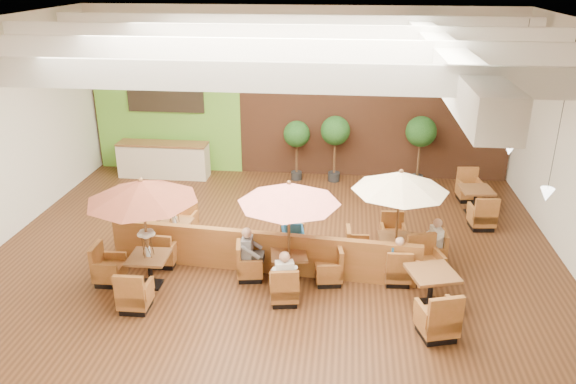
# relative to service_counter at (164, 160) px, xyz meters

# --- Properties ---
(room) EXTENTS (14.04, 14.00, 5.52)m
(room) POSITION_rel_service_counter_xyz_m (4.65, -3.88, 3.05)
(room) COLOR #381E0F
(room) RESTS_ON ground
(service_counter) EXTENTS (3.00, 0.75, 1.18)m
(service_counter) POSITION_rel_service_counter_xyz_m (0.00, 0.00, 0.00)
(service_counter) COLOR beige
(service_counter) RESTS_ON ground
(booth_divider) EXTENTS (7.26, 0.77, 1.01)m
(booth_divider) POSITION_rel_service_counter_xyz_m (4.22, -5.88, -0.08)
(booth_divider) COLOR brown
(booth_divider) RESTS_ON ground
(table_0) EXTENTS (2.45, 2.51, 2.58)m
(table_0) POSITION_rel_service_counter_xyz_m (1.80, -6.78, 1.26)
(table_0) COLOR brown
(table_0) RESTS_ON ground
(table_1) EXTENTS (2.45, 2.45, 2.44)m
(table_1) POSITION_rel_service_counter_xyz_m (4.90, -6.25, 1.09)
(table_1) COLOR brown
(table_1) RESTS_ON ground
(table_2) EXTENTS (2.36, 2.36, 2.41)m
(table_2) POSITION_rel_service_counter_xyz_m (7.33, -5.20, 1.07)
(table_2) COLOR brown
(table_2) RESTS_ON ground
(table_3) EXTENTS (1.59, 2.34, 1.46)m
(table_3) POSITION_rel_service_counter_xyz_m (1.67, -4.94, -0.14)
(table_3) COLOR brown
(table_3) RESTS_ON ground
(table_4) EXTENTS (1.16, 2.92, 1.04)m
(table_4) POSITION_rel_service_counter_xyz_m (7.94, -6.93, -0.19)
(table_4) COLOR brown
(table_4) RESTS_ON ground
(table_5) EXTENTS (0.96, 2.64, 0.97)m
(table_5) POSITION_rel_service_counter_xyz_m (9.80, -1.99, -0.21)
(table_5) COLOR brown
(table_5) RESTS_ON ground
(topiary_0) EXTENTS (0.86, 0.86, 2.00)m
(topiary_0) POSITION_rel_service_counter_xyz_m (4.46, 0.20, 0.91)
(topiary_0) COLOR black
(topiary_0) RESTS_ON ground
(topiary_1) EXTENTS (0.94, 0.94, 2.19)m
(topiary_1) POSITION_rel_service_counter_xyz_m (5.70, 0.20, 1.05)
(topiary_1) COLOR black
(topiary_1) RESTS_ON ground
(topiary_2) EXTENTS (0.97, 0.97, 2.26)m
(topiary_2) POSITION_rel_service_counter_xyz_m (8.39, 0.20, 1.10)
(topiary_2) COLOR black
(topiary_2) RESTS_ON ground
(diner_0) EXTENTS (0.42, 0.37, 0.78)m
(diner_0) POSITION_rel_service_counter_xyz_m (4.90, -7.14, 0.17)
(diner_0) COLOR white
(diner_0) RESTS_ON ground
(diner_1) EXTENTS (0.43, 0.39, 0.78)m
(diner_1) POSITION_rel_service_counter_xyz_m (4.90, -5.36, 0.17)
(diner_1) COLOR #266AA5
(diner_1) RESTS_ON ground
(diner_2) EXTENTS (0.33, 0.40, 0.82)m
(diner_2) POSITION_rel_service_counter_xyz_m (4.01, -6.25, 0.18)
(diner_2) COLOR slate
(diner_2) RESTS_ON ground
(diner_3) EXTENTS (0.35, 0.28, 0.71)m
(diner_3) POSITION_rel_service_counter_xyz_m (7.33, -6.08, 0.14)
(diner_3) COLOR #266AA5
(diner_3) RESTS_ON ground
(diner_4) EXTENTS (0.36, 0.41, 0.77)m
(diner_4) POSITION_rel_service_counter_xyz_m (8.21, -5.20, 0.16)
(diner_4) COLOR white
(diner_4) RESTS_ON ground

